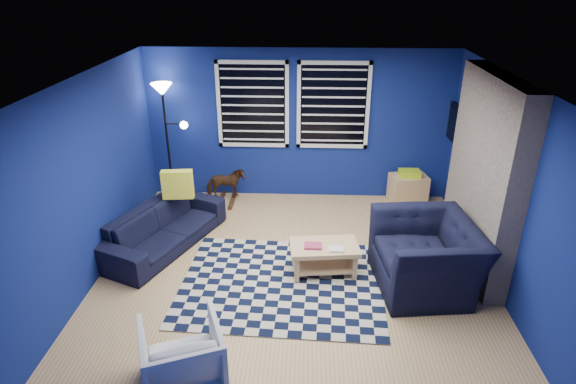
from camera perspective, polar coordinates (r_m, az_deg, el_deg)
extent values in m
plane|color=tan|center=(6.29, 0.66, -9.97)|extent=(5.00, 5.00, 0.00)
plane|color=white|center=(5.27, 0.79, 12.93)|extent=(5.00, 5.00, 0.00)
plane|color=navy|center=(8.01, 1.30, 7.86)|extent=(5.00, 0.00, 5.00)
plane|color=navy|center=(6.25, -22.83, 0.84)|extent=(0.00, 5.00, 5.00)
plane|color=navy|center=(6.13, 24.78, 0.00)|extent=(0.00, 5.00, 5.00)
cube|color=gray|center=(6.51, 22.22, 1.87)|extent=(0.26, 2.00, 2.50)
cube|color=black|center=(6.84, 19.91, -5.05)|extent=(0.04, 0.70, 0.60)
cube|color=gray|center=(6.96, 18.51, -7.28)|extent=(0.50, 1.20, 0.08)
cube|color=black|center=(7.94, -4.18, 10.29)|extent=(1.05, 0.02, 1.30)
cube|color=white|center=(7.79, -4.35, 15.11)|extent=(1.17, 0.05, 0.06)
cube|color=white|center=(8.13, -4.04, 5.63)|extent=(1.17, 0.05, 0.06)
cube|color=black|center=(7.90, 5.38, 10.17)|extent=(1.05, 0.02, 1.30)
cube|color=white|center=(7.75, 5.59, 15.02)|extent=(1.17, 0.05, 0.06)
cube|color=white|center=(8.09, 5.19, 5.49)|extent=(1.17, 0.05, 0.06)
cube|color=black|center=(7.83, 19.61, 7.17)|extent=(0.06, 1.00, 0.58)
cube|color=black|center=(7.82, 19.36, 7.18)|extent=(0.01, 0.92, 0.50)
cube|color=black|center=(6.16, -0.73, -10.70)|extent=(2.59, 2.11, 0.02)
imported|color=black|center=(7.01, -14.50, -4.08)|extent=(2.15, 1.50, 0.58)
imported|color=black|center=(6.15, 16.05, -7.24)|extent=(1.42, 1.28, 0.85)
imported|color=gray|center=(4.81, -12.42, -18.46)|extent=(0.94, 0.95, 0.67)
imported|color=#422215|center=(8.10, -7.40, 0.96)|extent=(0.45, 0.69, 0.53)
cube|color=tan|center=(6.17, 4.33, -6.53)|extent=(0.92, 0.59, 0.06)
cube|color=tan|center=(6.31, 4.25, -8.62)|extent=(0.83, 0.51, 0.03)
cube|color=#A52F54|center=(6.10, 2.99, -6.39)|extent=(0.24, 0.18, 0.03)
cube|color=silver|center=(6.05, 5.74, -6.78)|extent=(0.19, 0.15, 0.03)
cube|color=tan|center=(6.11, 0.84, -9.02)|extent=(0.06, 0.06, 0.35)
cube|color=tan|center=(6.14, 7.77, -9.11)|extent=(0.06, 0.06, 0.35)
cube|color=tan|center=(6.43, 0.94, -7.11)|extent=(0.06, 0.06, 0.35)
cube|color=tan|center=(6.46, 7.50, -7.21)|extent=(0.06, 0.06, 0.35)
cube|color=tan|center=(8.30, 14.01, 0.32)|extent=(0.65, 0.50, 0.49)
cube|color=black|center=(8.30, 14.01, 0.32)|extent=(0.57, 0.44, 0.39)
cube|color=#BAE51A|center=(8.19, 14.22, 2.17)|extent=(0.38, 0.32, 0.09)
cylinder|color=black|center=(8.54, -13.39, -0.60)|extent=(0.25, 0.25, 0.03)
cylinder|color=black|center=(8.20, -14.02, 5.20)|extent=(0.04, 0.04, 1.85)
cone|color=white|center=(7.94, -14.74, 11.69)|extent=(0.33, 0.33, 0.19)
sphere|color=white|center=(7.95, -12.24, 7.76)|extent=(0.12, 0.12, 0.12)
cube|color=yellow|center=(7.07, -12.95, 0.88)|extent=(0.45, 0.18, 0.42)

